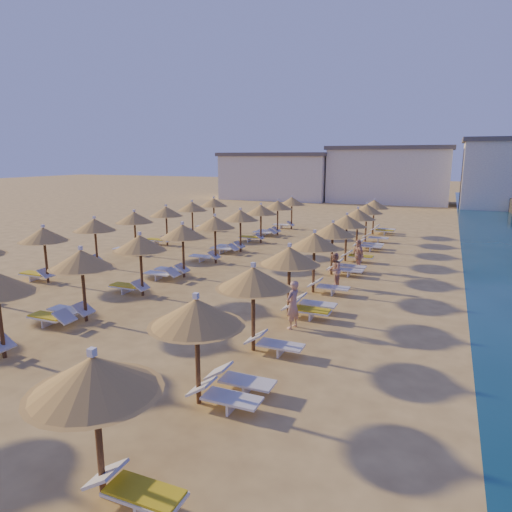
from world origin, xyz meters
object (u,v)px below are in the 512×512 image
at_px(parasol_row_west, 183,232).
at_px(beachgoer_b, 334,270).
at_px(parasol_row_east, 314,242).
at_px(beachgoer_c, 358,255).
at_px(beachgoer_a, 293,305).

distance_m(parasol_row_west, beachgoer_b, 7.56).
xyz_separation_m(parasol_row_east, beachgoer_c, (1.10, 4.65, -1.44)).
bearing_deg(parasol_row_east, beachgoer_a, -83.39).
height_order(beachgoer_c, beachgoer_a, beachgoer_a).
bearing_deg(beachgoer_a, parasol_row_east, -158.43).
bearing_deg(parasol_row_east, beachgoer_b, 60.85).
distance_m(beachgoer_c, beachgoer_a, 9.19).
bearing_deg(beachgoer_b, parasol_row_west, -83.33).
bearing_deg(beachgoer_b, beachgoer_a, -3.64).
distance_m(parasol_row_east, parasol_row_west, 6.67).
height_order(parasol_row_east, beachgoer_a, parasol_row_east).
xyz_separation_m(parasol_row_east, beachgoer_a, (0.52, -4.52, -1.42)).
bearing_deg(parasol_row_west, parasol_row_east, 0.00).
xyz_separation_m(beachgoer_c, beachgoer_b, (-0.45, -3.49, -0.04)).
relative_size(parasol_row_east, beachgoer_b, 22.53).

